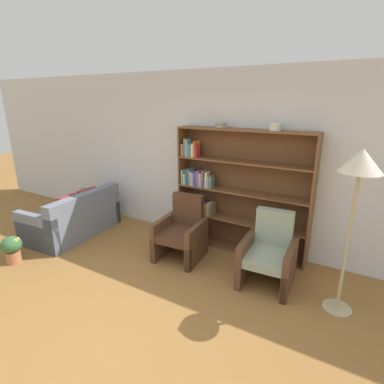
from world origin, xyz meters
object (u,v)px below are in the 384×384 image
couch (74,218)px  armchair_leather (182,232)px  potted_plant (12,248)px  armchair_cushioned (269,254)px  bowl_stoneware (220,125)px  bowl_terracotta (275,126)px  floor_lamp (360,172)px  bookshelf (230,193)px

couch → armchair_leather: (2.07, 0.28, 0.10)m
couch → potted_plant: (0.04, -1.14, -0.05)m
potted_plant → armchair_cushioned: bearing=22.9°
bowl_stoneware → couch: bearing=-159.0°
bowl_terracotta → floor_lamp: bearing=-35.4°
bowl_terracotta → armchair_cushioned: bowl_terracotta is taller
bookshelf → bowl_stoneware: size_ratio=12.13×
bowl_stoneware → potted_plant: bearing=-138.7°
floor_lamp → armchair_cushioned: bearing=170.8°
floor_lamp → potted_plant: bearing=-163.1°
bowl_stoneware → floor_lamp: bearing=-22.1°
bowl_stoneware → potted_plant: size_ratio=0.42×
bowl_terracotta → armchair_cushioned: bearing=-70.6°
armchair_leather → armchair_cushioned: 1.33m
bowl_stoneware → armchair_leather: size_ratio=0.18×
armchair_leather → bowl_terracotta: bearing=-155.2°
bowl_stoneware → bowl_terracotta: (0.81, -0.00, 0.01)m
couch → floor_lamp: floor_lamp is taller
armchair_cushioned → bowl_stoneware: bearing=-34.5°
bowl_terracotta → armchair_leather: (-1.10, -0.63, -1.56)m
couch → floor_lamp: size_ratio=0.87×
bowl_stoneware → bowl_terracotta: bowl_terracotta is taller
bowl_terracotta → bowl_stoneware: bearing=180.0°
couch → armchair_leather: armchair_leather is taller
couch → potted_plant: 1.14m
bookshelf → bowl_terracotta: bearing=-1.9°
bowl_terracotta → armchair_leather: bowl_terracotta is taller
armchair_leather → bowl_stoneware: bearing=-120.1°
bookshelf → armchair_leather: 0.96m
potted_plant → bowl_terracotta: bearing=33.1°
bowl_stoneware → armchair_cushioned: (1.03, -0.63, -1.55)m
armchair_cushioned → potted_plant: 3.65m
bookshelf → potted_plant: size_ratio=5.07×
bowl_stoneware → armchair_leather: bowl_stoneware is taller
armchair_leather → potted_plant: size_ratio=2.27×
armchair_cushioned → couch: bearing=1.6°
bowl_stoneware → bowl_terracotta: size_ratio=0.98×
armchair_leather → potted_plant: bearing=30.1°
couch → bowl_terracotta: bearing=-78.4°
couch → floor_lamp: (4.26, 0.14, 1.33)m
armchair_cushioned → potted_plant: armchair_cushioned is taller
armchair_leather → bookshelf: bearing=-131.4°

